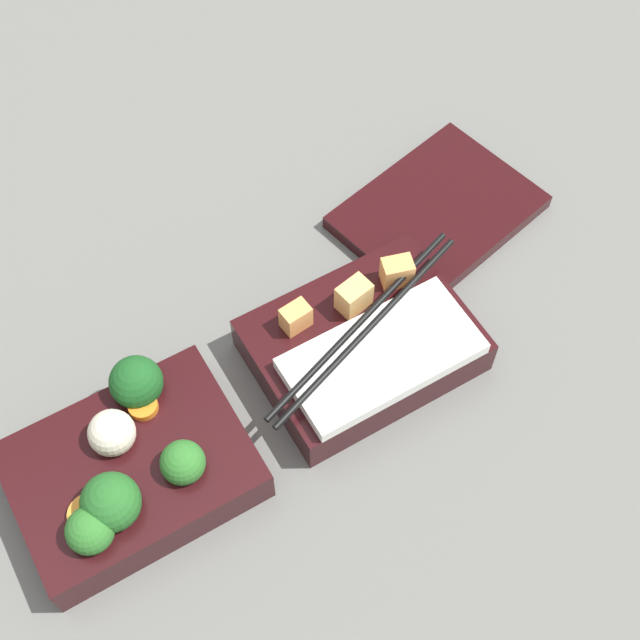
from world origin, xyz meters
name	(u,v)px	position (x,y,z in m)	size (l,w,h in m)	color
ground_plane	(275,408)	(0.00, 0.00, 0.00)	(3.00, 3.00, 0.00)	slate
bento_tray_vegetable	(130,467)	(-0.12, 0.00, 0.03)	(0.17, 0.13, 0.07)	black
bento_tray_rice	(364,345)	(0.09, 0.00, 0.02)	(0.21, 0.13, 0.06)	black
bento_lid	(438,212)	(0.22, 0.09, 0.01)	(0.17, 0.13, 0.01)	black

